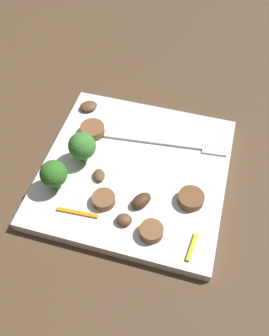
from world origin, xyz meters
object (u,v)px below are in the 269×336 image
Objects in this scene: pepper_strip_0 at (77,213)px; sausage_slice_0 at (92,130)px; plate at (134,171)px; fork at (174,144)px; broccoli_floret_1 at (82,146)px; sausage_slice_2 at (104,200)px; mushroom_3 at (99,175)px; sausage_slice_1 at (191,199)px; mushroom_0 at (141,200)px; broccoli_floret_0 at (54,174)px; mushroom_1 at (124,220)px; sausage_slice_3 at (151,231)px; pepper_strip_1 at (192,247)px; mushroom_2 at (88,106)px.

sausage_slice_0 is at bearing 101.24° from pepper_strip_0.
fork reaches higher than plate.
broccoli_floret_1 is 1.65× the size of sausage_slice_2.
broccoli_floret_1 is at bearing 142.52° from mushroom_3.
mushroom_0 is (-0.06, -0.02, 0.00)m from sausage_slice_1.
plate is 5.29× the size of broccoli_floret_0.
plate is 0.09m from sausage_slice_0.
mushroom_3 is 0.39× the size of pepper_strip_0.
sausage_slice_1 is at bearing 8.26° from broccoli_floret_0.
mushroom_1 is at bearing -47.25° from mushroom_3.
mushroom_1 is at bearing -44.07° from broccoli_floret_1.
broccoli_floret_1 reaches higher than mushroom_1.
sausage_slice_0 is 1.19× the size of sausage_slice_2.
sausage_slice_3 is at bearing -36.04° from broccoli_floret_1.
mushroom_1 is 0.96× the size of mushroom_3.
plate is 0.10m from pepper_strip_0.
sausage_slice_0 is 0.66× the size of pepper_strip_0.
sausage_slice_2 is 0.08m from sausage_slice_3.
broccoli_floret_1 is 1.69× the size of sausage_slice_3.
broccoli_floret_1 is at bearing 129.51° from sausage_slice_2.
sausage_slice_1 is (0.18, 0.03, -0.02)m from broccoli_floret_0.
broccoli_floret_0 is at bearing 165.17° from mushroom_1.
mushroom_1 is 0.09m from pepper_strip_1.
sausage_slice_2 reaches higher than fork.
broccoli_floret_1 is 0.08m from sausage_slice_2.
plate is at bearing 32.34° from broccoli_floret_0.
sausage_slice_3 is at bearing 174.77° from pepper_strip_1.
broccoli_floret_1 is (0.02, 0.05, 0.00)m from broccoli_floret_0.
sausage_slice_2 reaches higher than mushroom_2.
broccoli_floret_1 is 0.12m from mushroom_1.
mushroom_0 is (-0.02, -0.11, 0.01)m from fork.
mushroom_1 is (0.10, -0.03, -0.02)m from broccoli_floret_0.
mushroom_3 is (-0.13, 0.00, -0.00)m from sausage_slice_1.
broccoli_floret_1 is 0.05m from mushroom_3.
sausage_slice_3 is 0.78× the size of pepper_strip_1.
sausage_slice_3 is (0.05, -0.09, 0.01)m from plate.
sausage_slice_2 is at bearing -63.84° from sausage_slice_0.
sausage_slice_3 is 1.46× the size of mushroom_1.
broccoli_floret_0 reaches higher than plate.
broccoli_floret_1 is 0.15m from sausage_slice_3.
broccoli_floret_0 is at bearing -97.41° from sausage_slice_0.
sausage_slice_2 is 1.10× the size of mushroom_2.
mushroom_0 reaches higher than fork.
sausage_slice_1 is at bearing -34.07° from mushroom_2.
fork is at bearing 39.82° from broccoli_floret_0.
pepper_strip_0 is at bearing -75.78° from broccoli_floret_1.
pepper_strip_0 is at bearing -154.02° from mushroom_0.
broccoli_floret_0 is 1.34× the size of sausage_slice_0.
sausage_slice_3 is 0.11m from mushroom_3.
mushroom_1 is 0.08m from mushroom_3.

